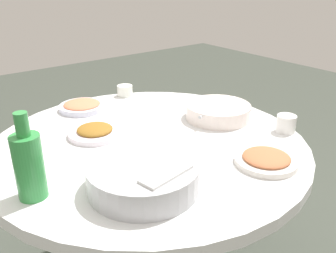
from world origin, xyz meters
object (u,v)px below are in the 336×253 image
dish_shrimp (82,106)px  dish_tofu_braise (266,159)px  tea_cup_near (125,91)px  soup_bowl (219,112)px  green_bottle (29,164)px  rice_bowl (143,176)px  tea_cup_far (286,124)px  round_dining_table (150,176)px  dish_stirfry (95,132)px

dish_shrimp → dish_tofu_braise: 0.82m
dish_tofu_braise → tea_cup_near: 0.83m
dish_tofu_braise → tea_cup_near: tea_cup_near is taller
soup_bowl → dish_tofu_braise: (0.15, 0.36, -0.01)m
tea_cup_near → green_bottle: bearing=41.6°
rice_bowl → tea_cup_far: (-0.63, 0.01, -0.01)m
round_dining_table → tea_cup_far: tea_cup_far is taller
dish_stirfry → dish_tofu_braise: dish_stirfry is taller
dish_stirfry → green_bottle: size_ratio=0.80×
dish_stirfry → tea_cup_far: tea_cup_far is taller
soup_bowl → dish_shrimp: soup_bowl is taller
green_bottle → dish_stirfry: bearing=-141.6°
rice_bowl → tea_cup_near: size_ratio=4.32×
round_dining_table → dish_stirfry: (0.13, -0.16, 0.16)m
rice_bowl → green_bottle: green_bottle is taller
tea_cup_far → tea_cup_near: bearing=-70.7°
rice_bowl → dish_shrimp: bearing=-101.7°
rice_bowl → soup_bowl: (-0.53, -0.24, -0.01)m
round_dining_table → dish_shrimp: (0.05, -0.43, 0.16)m
rice_bowl → round_dining_table: bearing=-127.8°
rice_bowl → tea_cup_near: bearing=-118.1°
round_dining_table → soup_bowl: 0.38m
soup_bowl → dish_tofu_braise: size_ratio=1.41×
rice_bowl → dish_stirfry: bearing=-98.2°
round_dining_table → dish_shrimp: bearing=-83.5°
dish_shrimp → tea_cup_far: (-0.49, 0.67, 0.02)m
round_dining_table → soup_bowl: bearing=179.6°
round_dining_table → rice_bowl: (0.19, 0.24, 0.18)m
dish_tofu_braise → tea_cup_far: 0.28m
dish_shrimp → tea_cup_near: 0.25m
round_dining_table → rice_bowl: size_ratio=3.57×
dish_shrimp → tea_cup_near: tea_cup_near is taller
round_dining_table → tea_cup_far: bearing=151.1°
green_bottle → tea_cup_far: 0.90m
round_dining_table → green_bottle: (0.44, 0.09, 0.24)m
round_dining_table → dish_shrimp: size_ratio=5.74×
green_bottle → tea_cup_far: size_ratio=3.39×
tea_cup_near → tea_cup_far: (-0.25, 0.72, 0.01)m
dish_stirfry → tea_cup_far: bearing=145.0°
round_dining_table → tea_cup_near: (-0.19, -0.47, 0.17)m
round_dining_table → dish_tofu_braise: bearing=118.3°
soup_bowl → tea_cup_far: 0.27m
round_dining_table → rice_bowl: 0.36m
soup_bowl → dish_shrimp: (0.39, -0.43, -0.01)m
dish_shrimp → dish_stirfry: 0.28m
dish_stirfry → tea_cup_near: bearing=-135.5°
rice_bowl → tea_cup_far: 0.63m
dish_stirfry → rice_bowl: bearing=81.8°
round_dining_table → soup_bowl: size_ratio=4.01×
tea_cup_near → dish_stirfry: bearing=44.5°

